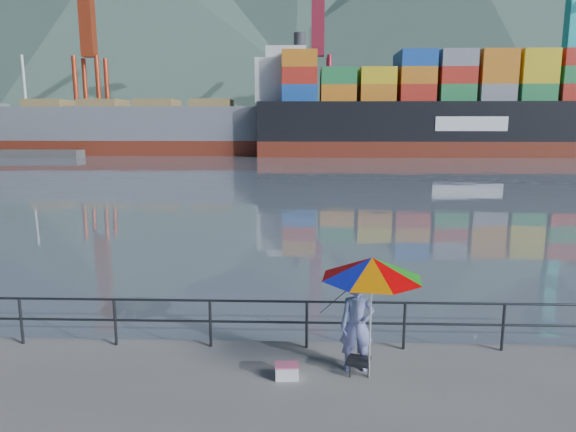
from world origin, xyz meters
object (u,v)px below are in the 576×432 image
object	(u,v)px
bulk_carrier	(186,126)
beach_umbrella	(372,268)
fisherman	(357,325)
cooler_bag	(287,372)
container_ship	(473,115)

from	to	relation	value
bulk_carrier	beach_umbrella	bearing A→B (deg)	-74.62
fisherman	beach_umbrella	bearing A→B (deg)	-54.94
beach_umbrella	cooler_bag	world-z (taller)	beach_umbrella
beach_umbrella	container_ship	xyz separation A→B (m)	(23.63, 69.61, 3.76)
fisherman	bulk_carrier	bearing A→B (deg)	102.39
cooler_bag	bulk_carrier	xyz separation A→B (m)	(-18.33, 72.24, 3.95)
bulk_carrier	container_ship	distance (m)	43.58
cooler_bag	container_ship	xyz separation A→B (m)	(25.14, 69.72, 5.71)
bulk_carrier	fisherman	bearing A→B (deg)	-74.72
beach_umbrella	container_ship	bearing A→B (deg)	71.25
fisherman	cooler_bag	size ratio (longest dim) A/B	4.19
fisherman	beach_umbrella	distance (m)	1.24
beach_umbrella	bulk_carrier	distance (m)	74.83
bulk_carrier	container_ship	bearing A→B (deg)	-3.31
fisherman	beach_umbrella	world-z (taller)	beach_umbrella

